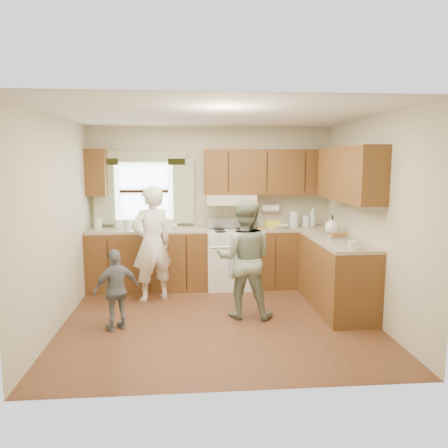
{
  "coord_description": "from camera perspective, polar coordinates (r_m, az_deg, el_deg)",
  "views": [
    {
      "loc": [
        -0.37,
        -5.24,
        1.95
      ],
      "look_at": [
        0.1,
        0.4,
        1.15
      ],
      "focal_mm": 35.0,
      "sensor_mm": 36.0,
      "label": 1
    }
  ],
  "objects": [
    {
      "name": "child",
      "position": [
        5.29,
        -13.86,
        -8.35
      ],
      "size": [
        0.6,
        0.49,
        0.96
      ],
      "primitive_type": "imported",
      "rotation": [
        0.0,
        0.0,
        3.67
      ],
      "color": "slate",
      "rests_on": "ground"
    },
    {
      "name": "kitchen_fixtures",
      "position": [
        6.49,
        4.03,
        -1.84
      ],
      "size": [
        3.8,
        2.25,
        2.15
      ],
      "color": "#49260F",
      "rests_on": "ground"
    },
    {
      "name": "room",
      "position": [
        5.3,
        -0.71,
        0.45
      ],
      "size": [
        3.8,
        3.8,
        3.8
      ],
      "color": "#502B18",
      "rests_on": "ground"
    },
    {
      "name": "stove",
      "position": [
        6.87,
        0.94,
        -4.42
      ],
      "size": [
        0.76,
        0.67,
        1.07
      ],
      "color": "silver",
      "rests_on": "ground"
    },
    {
      "name": "woman_right",
      "position": [
        5.5,
        2.7,
        -4.56
      ],
      "size": [
        0.83,
        0.71,
        1.5
      ],
      "primitive_type": "imported",
      "rotation": [
        0.0,
        0.0,
        2.93
      ],
      "color": "#253C31",
      "rests_on": "ground"
    },
    {
      "name": "woman_left",
      "position": [
        6.21,
        -9.4,
        -2.57
      ],
      "size": [
        0.71,
        0.62,
        1.63
      ],
      "primitive_type": "imported",
      "rotation": [
        0.0,
        0.0,
        3.62
      ],
      "color": "white",
      "rests_on": "ground"
    }
  ]
}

